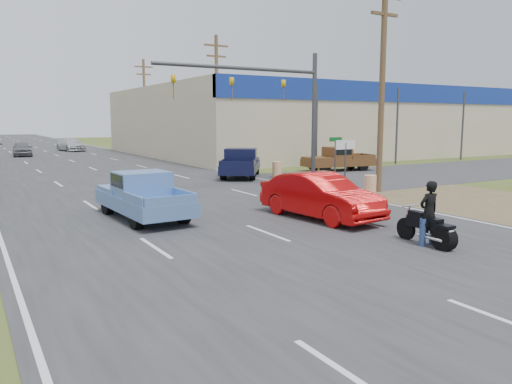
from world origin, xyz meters
TOP-DOWN VIEW (x-y plane):
  - ground at (0.00, 0.00)m, footprint 200.00×200.00m
  - main_road at (0.00, 40.00)m, footprint 15.00×180.00m
  - cross_road at (0.00, 18.00)m, footprint 120.00×10.00m
  - dirt_verge at (11.00, 10.00)m, footprint 8.00×18.00m
  - big_box_store at (32.00, 39.93)m, footprint 50.00×28.10m
  - utility_pole_1 at (9.50, 13.00)m, footprint 2.00×0.28m
  - utility_pole_2 at (9.50, 31.00)m, footprint 2.00×0.28m
  - utility_pole_3 at (9.50, 49.00)m, footprint 2.00×0.28m
  - tree_3 at (55.00, 70.00)m, footprint 8.40×8.40m
  - tree_5 at (30.00, 95.00)m, footprint 7.98×7.98m
  - barrel_0 at (8.00, 12.00)m, footprint 0.56×0.56m
  - barrel_1 at (8.40, 20.50)m, footprint 0.56×0.56m
  - lane_sign at (8.20, 14.00)m, footprint 1.20×0.08m
  - street_name_sign at (8.80, 15.50)m, footprint 0.80×0.08m
  - signal_mast at (5.82, 17.00)m, footprint 9.12×0.40m
  - red_convertible at (2.85, 9.05)m, footprint 2.24×5.05m
  - motorcycle at (3.09, 4.40)m, footprint 0.64×2.10m
  - rider at (3.09, 4.45)m, footprint 0.65×0.45m
  - blue_pickup at (-2.57, 12.34)m, footprint 2.21×5.17m
  - navy_pickup at (6.78, 22.10)m, footprint 4.70×5.54m
  - brown_pickup at (14.30, 22.02)m, footprint 5.20×2.65m
  - distant_car_grey at (-3.03, 48.54)m, footprint 1.98×4.32m
  - distant_car_silver at (2.60, 54.72)m, footprint 2.85×5.29m

SIDE VIEW (x-z plane):
  - ground at x=0.00m, z-range 0.00..0.00m
  - dirt_verge at x=11.00m, z-range 0.00..0.01m
  - cross_road at x=0.00m, z-range 0.00..0.02m
  - main_road at x=0.00m, z-range 0.00..0.02m
  - motorcycle at x=3.09m, z-range -0.06..1.00m
  - barrel_0 at x=8.00m, z-range 0.00..1.00m
  - barrel_1 at x=8.40m, z-range 0.00..1.00m
  - distant_car_grey at x=-3.03m, z-range 0.00..1.44m
  - distant_car_silver at x=2.60m, z-range 0.00..1.46m
  - red_convertible at x=2.85m, z-range 0.00..1.61m
  - brown_pickup at x=14.30m, z-range 0.01..1.66m
  - blue_pickup at x=-2.57m, z-range 0.01..1.69m
  - rider at x=3.09m, z-range 0.00..1.74m
  - navy_pickup at x=6.78m, z-range 0.01..1.77m
  - street_name_sign at x=8.80m, z-range 0.30..2.91m
  - lane_sign at x=8.20m, z-range 0.64..3.16m
  - big_box_store at x=32.00m, z-range 0.01..6.61m
  - signal_mast at x=5.82m, z-range 1.30..8.30m
  - utility_pole_1 at x=9.50m, z-range 0.32..10.32m
  - utility_pole_2 at x=9.50m, z-range 0.32..10.32m
  - utility_pole_3 at x=9.50m, z-range 0.32..10.32m
  - tree_5 at x=30.00m, z-range 0.94..10.82m
  - tree_3 at x=55.00m, z-range 0.99..11.39m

